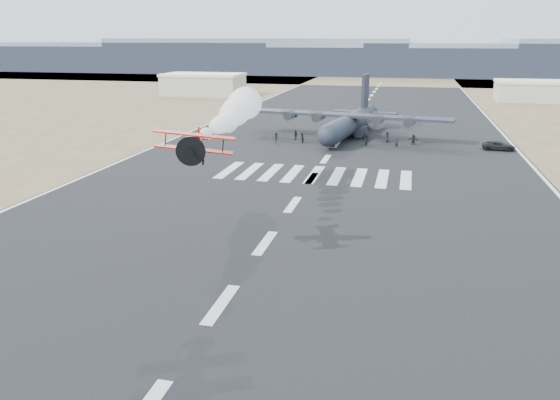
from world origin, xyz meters
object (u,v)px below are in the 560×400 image
(hangar_right, at_px, (533,91))
(crew_d, at_px, (296,135))
(crew_e, at_px, (387,137))
(hangar_left, at_px, (203,84))
(support_vehicle, at_px, (499,146))
(crew_f, at_px, (413,140))
(crew_a, at_px, (397,143))
(crew_h, at_px, (366,141))
(transport_aircraft, at_px, (351,122))
(aerobatic_biplane, at_px, (194,144))
(crew_b, at_px, (302,138))
(crew_g, at_px, (364,136))
(crew_c, at_px, (276,138))

(hangar_right, xyz_separation_m, crew_d, (-53.75, -75.08, -2.14))
(crew_e, bearing_deg, hangar_left, 42.71)
(support_vehicle, relative_size, crew_f, 2.84)
(crew_a, distance_m, crew_e, 5.26)
(crew_h, bearing_deg, crew_a, -144.97)
(crew_e, distance_m, crew_h, 5.48)
(hangar_right, distance_m, crew_e, 82.88)
(transport_aircraft, height_order, support_vehicle, transport_aircraft)
(aerobatic_biplane, distance_m, support_vehicle, 62.44)
(aerobatic_biplane, xyz_separation_m, crew_a, (14.84, 51.43, -8.81))
(hangar_right, height_order, crew_h, hangar_right)
(hangar_right, distance_m, transport_aircraft, 82.52)
(crew_a, xyz_separation_m, crew_f, (2.67, 3.19, 0.12))
(hangar_left, relative_size, crew_e, 13.50)
(crew_b, distance_m, crew_d, 3.15)
(support_vehicle, relative_size, crew_h, 2.79)
(aerobatic_biplane, relative_size, crew_e, 3.54)
(crew_g, bearing_deg, transport_aircraft, 128.46)
(aerobatic_biplane, relative_size, support_vehicle, 1.25)
(hangar_left, distance_m, transport_aircraft, 83.80)
(hangar_right, distance_m, crew_h, 88.28)
(hangar_left, xyz_separation_m, crew_b, (45.92, -72.75, -2.56))
(transport_aircraft, bearing_deg, crew_f, -19.21)
(crew_d, bearing_deg, crew_b, -13.62)
(aerobatic_biplane, height_order, crew_d, aerobatic_biplane)
(aerobatic_biplane, height_order, support_vehicle, aerobatic_biplane)
(crew_b, bearing_deg, support_vehicle, 103.84)
(aerobatic_biplane, relative_size, crew_c, 3.53)
(transport_aircraft, relative_size, crew_c, 20.36)
(hangar_left, distance_m, crew_h, 92.90)
(crew_b, bearing_deg, transport_aircraft, 149.49)
(crew_c, distance_m, crew_d, 4.65)
(crew_e, bearing_deg, crew_c, 106.54)
(crew_e, bearing_deg, crew_g, 82.50)
(hangar_right, height_order, crew_e, hangar_right)
(crew_h, bearing_deg, crew_d, 27.27)
(aerobatic_biplane, bearing_deg, crew_g, 73.47)
(crew_d, height_order, crew_g, crew_d)
(transport_aircraft, height_order, crew_d, transport_aircraft)
(crew_c, bearing_deg, support_vehicle, 1.79)
(crew_b, bearing_deg, crew_e, 117.31)
(hangar_left, distance_m, crew_a, 96.50)
(crew_a, relative_size, crew_e, 0.87)
(crew_b, bearing_deg, hangar_right, 158.25)
(support_vehicle, relative_size, crew_g, 3.29)
(hangar_right, xyz_separation_m, crew_b, (-52.08, -77.75, -2.16))
(transport_aircraft, bearing_deg, aerobatic_biplane, -86.87)
(crew_b, height_order, crew_c, crew_c)
(transport_aircraft, bearing_deg, crew_g, -43.65)
(crew_b, relative_size, crew_d, 0.98)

